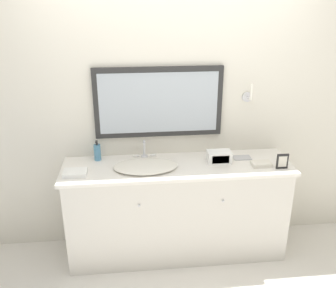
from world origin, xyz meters
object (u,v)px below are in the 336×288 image
object	(u,v)px
soap_bottle	(97,152)
picture_frame	(282,161)
sink_basin	(146,166)
appliance_box	(219,157)

from	to	relation	value
soap_bottle	picture_frame	size ratio (longest dim) A/B	1.40
sink_basin	soap_bottle	world-z (taller)	soap_bottle
sink_basin	soap_bottle	xyz separation A→B (m)	(-0.41, 0.20, 0.06)
picture_frame	appliance_box	bearing A→B (deg)	160.21
appliance_box	sink_basin	bearing A→B (deg)	-176.56
appliance_box	picture_frame	distance (m)	0.53
soap_bottle	appliance_box	world-z (taller)	soap_bottle
sink_basin	picture_frame	size ratio (longest dim) A/B	4.09
soap_bottle	appliance_box	distance (m)	1.07
soap_bottle	picture_frame	bearing A→B (deg)	-12.38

